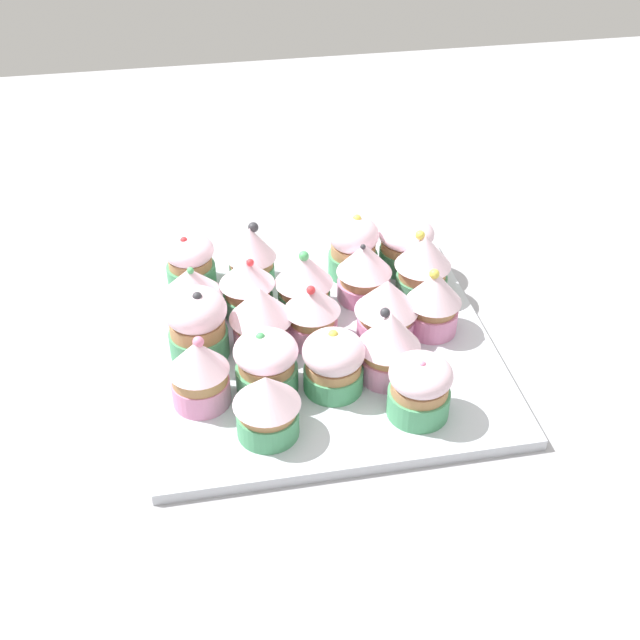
# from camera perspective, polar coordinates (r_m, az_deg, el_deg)

# --- Properties ---
(ground_plane) EXTENTS (1.80, 1.80, 0.03)m
(ground_plane) POSITION_cam_1_polar(r_m,az_deg,el_deg) (0.87, 0.00, -2.98)
(ground_plane) COLOR #9E9EA3
(baking_tray) EXTENTS (0.36, 0.36, 0.01)m
(baking_tray) POSITION_cam_1_polar(r_m,az_deg,el_deg) (0.86, 0.00, -1.91)
(baking_tray) COLOR silver
(baking_tray) RESTS_ON ground_plane
(cupcake_0) EXTENTS (0.07, 0.07, 0.06)m
(cupcake_0) POSITION_cam_1_polar(r_m,az_deg,el_deg) (0.96, 6.10, 5.41)
(cupcake_0) COLOR #4C9E6B
(cupcake_0) RESTS_ON baking_tray
(cupcake_1) EXTENTS (0.06, 0.06, 0.08)m
(cupcake_1) POSITION_cam_1_polar(r_m,az_deg,el_deg) (0.94, 2.38, 5.23)
(cupcake_1) COLOR #4C9E6B
(cupcake_1) RESTS_ON baking_tray
(cupcake_2) EXTENTS (0.06, 0.06, 0.08)m
(cupcake_2) POSITION_cam_1_polar(r_m,az_deg,el_deg) (0.93, -4.92, 4.70)
(cupcake_2) COLOR #4C9E6B
(cupcake_2) RESTS_ON baking_tray
(cupcake_3) EXTENTS (0.06, 0.06, 0.06)m
(cupcake_3) POSITION_cam_1_polar(r_m,az_deg,el_deg) (0.94, -9.22, 4.19)
(cupcake_3) COLOR #4C9E6B
(cupcake_3) RESTS_ON baking_tray
(cupcake_4) EXTENTS (0.06, 0.06, 0.08)m
(cupcake_4) POSITION_cam_1_polar(r_m,az_deg,el_deg) (0.91, 7.33, 4.02)
(cupcake_4) COLOR #4C9E6B
(cupcake_4) RESTS_ON baking_tray
(cupcake_5) EXTENTS (0.06, 0.06, 0.07)m
(cupcake_5) POSITION_cam_1_polar(r_m,az_deg,el_deg) (0.90, 3.16, 3.53)
(cupcake_5) COLOR pink
(cupcake_5) RESTS_ON baking_tray
(cupcake_6) EXTENTS (0.06, 0.06, 0.08)m
(cupcake_6) POSITION_cam_1_polar(r_m,az_deg,el_deg) (0.88, -1.15, 2.83)
(cupcake_6) COLOR #4C9E6B
(cupcake_6) RESTS_ON baking_tray
(cupcake_7) EXTENTS (0.06, 0.06, 0.07)m
(cupcake_7) POSITION_cam_1_polar(r_m,az_deg,el_deg) (0.88, -5.19, 2.51)
(cupcake_7) COLOR #4C9E6B
(cupcake_7) RESTS_ON baking_tray
(cupcake_8) EXTENTS (0.07, 0.07, 0.07)m
(cupcake_8) POSITION_cam_1_polar(r_m,az_deg,el_deg) (0.88, -9.07, 1.86)
(cupcake_8) COLOR pink
(cupcake_8) RESTS_ON baking_tray
(cupcake_9) EXTENTS (0.06, 0.06, 0.08)m
(cupcake_9) POSITION_cam_1_polar(r_m,az_deg,el_deg) (0.85, 8.17, 1.24)
(cupcake_9) COLOR pink
(cupcake_9) RESTS_ON baking_tray
(cupcake_10) EXTENTS (0.07, 0.07, 0.07)m
(cupcake_10) POSITION_cam_1_polar(r_m,az_deg,el_deg) (0.85, 4.68, 1.09)
(cupcake_10) COLOR pink
(cupcake_10) RESTS_ON baking_tray
(cupcake_11) EXTENTS (0.06, 0.06, 0.07)m
(cupcake_11) POSITION_cam_1_polar(r_m,az_deg,el_deg) (0.83, -0.55, 0.56)
(cupcake_11) COLOR pink
(cupcake_11) RESTS_ON baking_tray
(cupcake_12) EXTENTS (0.07, 0.07, 0.07)m
(cupcake_12) POSITION_cam_1_polar(r_m,az_deg,el_deg) (0.83, -4.22, 0.27)
(cupcake_12) COLOR pink
(cupcake_12) RESTS_ON baking_tray
(cupcake_13) EXTENTS (0.06, 0.06, 0.08)m
(cupcake_13) POSITION_cam_1_polar(r_m,az_deg,el_deg) (0.83, -8.72, -0.22)
(cupcake_13) COLOR #4C9E6B
(cupcake_13) RESTS_ON baking_tray
(cupcake_14) EXTENTS (0.06, 0.06, 0.08)m
(cupcake_14) POSITION_cam_1_polar(r_m,az_deg,el_deg) (0.79, 4.94, -1.70)
(cupcake_14) COLOR pink
(cupcake_14) RESTS_ON baking_tray
(cupcake_15) EXTENTS (0.06, 0.06, 0.07)m
(cupcake_15) POSITION_cam_1_polar(r_m,az_deg,el_deg) (0.78, 1.20, -2.96)
(cupcake_15) COLOR #4C9E6B
(cupcake_15) RESTS_ON baking_tray
(cupcake_16) EXTENTS (0.06, 0.06, 0.07)m
(cupcake_16) POSITION_cam_1_polar(r_m,az_deg,el_deg) (0.78, -3.84, -3.04)
(cupcake_16) COLOR #4C9E6B
(cupcake_16) RESTS_ON baking_tray
(cupcake_17) EXTENTS (0.06, 0.06, 0.08)m
(cupcake_17) POSITION_cam_1_polar(r_m,az_deg,el_deg) (0.77, -8.58, -3.64)
(cupcake_17) COLOR pink
(cupcake_17) RESTS_ON baking_tray
(cupcake_18) EXTENTS (0.06, 0.06, 0.07)m
(cupcake_18) POSITION_cam_1_polar(r_m,az_deg,el_deg) (0.76, 7.09, -4.74)
(cupcake_18) COLOR #4C9E6B
(cupcake_18) RESTS_ON baking_tray
(cupcake_19) EXTENTS (0.06, 0.06, 0.07)m
(cupcake_19) POSITION_cam_1_polar(r_m,az_deg,el_deg) (0.73, -3.79, -6.00)
(cupcake_19) COLOR #4C9E6B
(cupcake_19) RESTS_ON baking_tray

